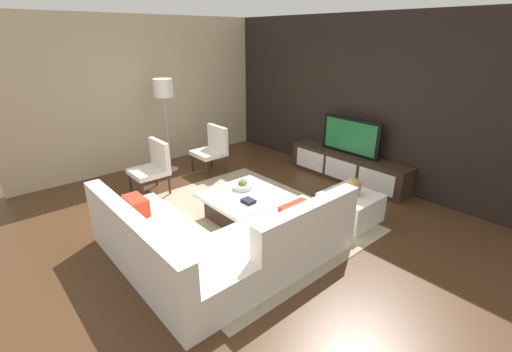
# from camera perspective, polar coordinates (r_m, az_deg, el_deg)

# --- Properties ---
(ground_plane) EXTENTS (14.00, 14.00, 0.00)m
(ground_plane) POSITION_cam_1_polar(r_m,az_deg,el_deg) (4.96, -1.92, -7.69)
(ground_plane) COLOR #4C301C
(feature_wall_back) EXTENTS (6.40, 0.12, 2.80)m
(feature_wall_back) POSITION_cam_1_polar(r_m,az_deg,el_deg) (6.45, 17.21, 11.65)
(feature_wall_back) COLOR black
(feature_wall_back) RESTS_ON ground
(side_wall_left) EXTENTS (0.12, 5.20, 2.80)m
(side_wall_left) POSITION_cam_1_polar(r_m,az_deg,el_deg) (7.24, -17.45, 12.68)
(side_wall_left) COLOR #C6B28E
(side_wall_left) RESTS_ON ground
(area_rug) EXTENTS (3.13, 2.74, 0.01)m
(area_rug) POSITION_cam_1_polar(r_m,az_deg,el_deg) (5.03, -2.65, -7.21)
(area_rug) COLOR tan
(area_rug) RESTS_ON ground
(media_console) EXTENTS (2.27, 0.44, 0.50)m
(media_console) POSITION_cam_1_polar(r_m,az_deg,el_deg) (6.49, 14.64, 1.42)
(media_console) COLOR #332319
(media_console) RESTS_ON ground
(television) EXTENTS (1.13, 0.06, 0.64)m
(television) POSITION_cam_1_polar(r_m,az_deg,el_deg) (6.32, 15.13, 6.26)
(television) COLOR black
(television) RESTS_ON media_console
(sectional_couch) EXTENTS (2.27, 2.37, 0.81)m
(sectional_couch) POSITION_cam_1_polar(r_m,az_deg,el_deg) (4.04, -6.89, -10.81)
(sectional_couch) COLOR white
(sectional_couch) RESTS_ON ground
(coffee_table) EXTENTS (1.03, 1.05, 0.38)m
(coffee_table) POSITION_cam_1_polar(r_m,az_deg,el_deg) (4.99, -1.79, -4.88)
(coffee_table) COLOR #332319
(coffee_table) RESTS_ON ground
(accent_chair_near) EXTENTS (0.56, 0.54, 0.87)m
(accent_chair_near) POSITION_cam_1_polar(r_m,az_deg,el_deg) (5.97, -16.37, 1.83)
(accent_chair_near) COLOR #332319
(accent_chair_near) RESTS_ON ground
(floor_lamp) EXTENTS (0.34, 0.34, 1.73)m
(floor_lamp) POSITION_cam_1_polar(r_m,az_deg,el_deg) (6.68, -14.82, 12.88)
(floor_lamp) COLOR #A5A5AA
(floor_lamp) RESTS_ON ground
(ottoman) EXTENTS (0.70, 0.70, 0.40)m
(ottoman) POSITION_cam_1_polar(r_m,az_deg,el_deg) (5.13, 15.03, -4.90)
(ottoman) COLOR white
(ottoman) RESTS_ON ground
(fruit_bowl) EXTENTS (0.28, 0.28, 0.13)m
(fruit_bowl) POSITION_cam_1_polar(r_m,az_deg,el_deg) (5.07, -2.22, -1.52)
(fruit_bowl) COLOR silver
(fruit_bowl) RESTS_ON coffee_table
(accent_chair_far) EXTENTS (0.56, 0.52, 0.87)m
(accent_chair_far) POSITION_cam_1_polar(r_m,az_deg,el_deg) (6.69, -7.07, 4.76)
(accent_chair_far) COLOR #332319
(accent_chair_far) RESTS_ON ground
(decorative_ball) EXTENTS (0.24, 0.24, 0.24)m
(decorative_ball) POSITION_cam_1_polar(r_m,az_deg,el_deg) (5.00, 15.39, -1.62)
(decorative_ball) COLOR #AD8451
(decorative_ball) RESTS_ON ottoman
(book_stack) EXTENTS (0.18, 0.16, 0.04)m
(book_stack) POSITION_cam_1_polar(r_m,az_deg,el_deg) (4.68, -1.24, -4.06)
(book_stack) COLOR #1E232D
(book_stack) RESTS_ON coffee_table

